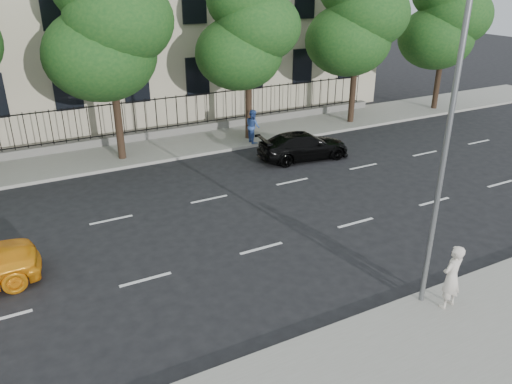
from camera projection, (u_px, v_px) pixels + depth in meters
ground at (301, 286)px, 14.83m from camera, size 120.00×120.00×0.00m
near_sidewalk at (394, 371)px, 11.57m from camera, size 60.00×4.00×0.15m
far_sidewalk at (157, 148)px, 26.12m from camera, size 60.00×4.00×0.15m
lane_markings at (233, 221)px, 18.67m from camera, size 49.60×4.62×0.01m
iron_fence at (147, 130)px, 27.26m from camera, size 30.00×0.50×2.20m
street_light at (432, 122)px, 12.38m from camera, size 0.25×3.32×8.05m
tree_c at (107, 24)px, 22.19m from camera, size 5.89×5.50×9.80m
tree_d at (247, 30)px, 25.42m from camera, size 5.34×4.94×8.84m
tree_e at (357, 17)px, 28.26m from camera, size 5.71×5.31×9.46m
tree_f at (445, 18)px, 31.38m from camera, size 5.52×5.12×9.01m
black_sedan at (304, 146)px, 24.67m from camera, size 4.81×2.38×1.34m
woman_near at (452, 277)px, 13.34m from camera, size 0.75×0.55×1.88m
pedestrian_far at (253, 126)px, 26.50m from camera, size 0.70×0.89×1.78m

